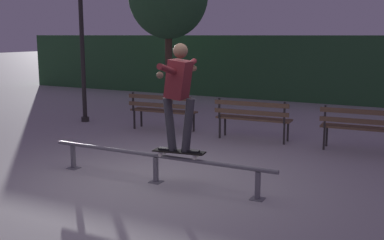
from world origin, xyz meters
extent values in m
plane|color=#ADAAA8|center=(0.00, 0.00, 0.00)|extent=(90.00, 90.00, 0.00)
cube|color=#2D5B33|center=(0.00, 10.14, 1.10)|extent=(24.00, 1.20, 2.19)
cylinder|color=slate|center=(0.00, 0.04, 0.42)|extent=(3.82, 0.06, 0.06)
cube|color=slate|center=(-1.62, 0.04, 0.19)|extent=(0.06, 0.06, 0.39)
cube|color=slate|center=(-1.62, 0.04, 0.01)|extent=(0.18, 0.18, 0.01)
cube|color=slate|center=(0.00, 0.04, 0.19)|extent=(0.06, 0.06, 0.39)
cube|color=slate|center=(0.00, 0.04, 0.01)|extent=(0.18, 0.18, 0.01)
cube|color=slate|center=(1.62, 0.04, 0.19)|extent=(0.06, 0.06, 0.39)
cube|color=slate|center=(1.62, 0.04, 0.01)|extent=(0.18, 0.18, 0.01)
cube|color=black|center=(0.40, 0.04, 0.53)|extent=(0.80, 0.31, 0.02)
cube|color=black|center=(0.40, 0.04, 0.54)|extent=(0.78, 0.29, 0.00)
cube|color=#9E9EA3|center=(0.66, 0.07, 0.51)|extent=(0.07, 0.18, 0.02)
cube|color=#9E9EA3|center=(0.14, 0.00, 0.51)|extent=(0.07, 0.18, 0.02)
cylinder|color=beige|center=(0.68, 0.00, 0.47)|extent=(0.06, 0.04, 0.05)
cylinder|color=beige|center=(0.65, 0.15, 0.47)|extent=(0.06, 0.04, 0.05)
cylinder|color=beige|center=(0.15, -0.08, 0.47)|extent=(0.06, 0.04, 0.05)
cylinder|color=beige|center=(0.13, 0.08, 0.47)|extent=(0.06, 0.04, 0.05)
cube|color=black|center=(0.58, 0.06, 0.55)|extent=(0.27, 0.13, 0.03)
cube|color=black|center=(0.22, 0.01, 0.55)|extent=(0.27, 0.13, 0.03)
cylinder|color=#333338|center=(0.54, 0.06, 0.93)|extent=(0.22, 0.15, 0.79)
cylinder|color=#333338|center=(0.26, 0.02, 0.93)|extent=(0.22, 0.15, 0.79)
cube|color=maroon|center=(0.40, 0.04, 1.59)|extent=(0.38, 0.40, 0.57)
cylinder|color=maroon|center=(0.45, -0.34, 1.75)|extent=(0.17, 0.61, 0.21)
cylinder|color=maroon|center=(0.35, 0.41, 1.75)|extent=(0.17, 0.61, 0.21)
sphere|color=brown|center=(0.49, -0.62, 1.70)|extent=(0.09, 0.09, 0.09)
sphere|color=brown|center=(0.31, 0.69, 1.70)|extent=(0.09, 0.09, 0.09)
sphere|color=brown|center=(0.43, 0.04, 1.99)|extent=(0.21, 0.21, 0.21)
cube|color=#282623|center=(-1.24, 3.69, 0.22)|extent=(0.04, 0.04, 0.44)
cube|color=#282623|center=(-1.22, 3.37, 0.22)|extent=(0.04, 0.04, 0.44)
cube|color=#282623|center=(-1.22, 3.33, 0.66)|extent=(0.04, 0.04, 0.44)
cube|color=#282623|center=(-2.64, 3.63, 0.22)|extent=(0.04, 0.04, 0.44)
cube|color=#282623|center=(-2.63, 3.31, 0.22)|extent=(0.04, 0.04, 0.44)
cube|color=#282623|center=(-2.63, 3.27, 0.66)|extent=(0.04, 0.04, 0.44)
cube|color=brown|center=(-1.94, 3.64, 0.46)|extent=(1.60, 0.16, 0.04)
cube|color=brown|center=(-1.93, 3.50, 0.46)|extent=(1.60, 0.16, 0.04)
cube|color=brown|center=(-1.93, 3.36, 0.46)|extent=(1.60, 0.16, 0.04)
cube|color=brown|center=(-1.92, 3.29, 0.62)|extent=(1.60, 0.11, 0.09)
cube|color=brown|center=(-1.92, 3.29, 0.80)|extent=(1.60, 0.11, 0.09)
cube|color=#282623|center=(0.99, 3.69, 0.22)|extent=(0.04, 0.04, 0.44)
cube|color=#282623|center=(1.00, 3.37, 0.22)|extent=(0.04, 0.04, 0.44)
cube|color=#282623|center=(1.00, 3.33, 0.66)|extent=(0.04, 0.04, 0.44)
cube|color=#282623|center=(-0.42, 3.63, 0.22)|extent=(0.04, 0.04, 0.44)
cube|color=#282623|center=(-0.41, 3.31, 0.22)|extent=(0.04, 0.04, 0.44)
cube|color=#282623|center=(-0.40, 3.27, 0.66)|extent=(0.04, 0.04, 0.44)
cube|color=brown|center=(0.28, 3.64, 0.46)|extent=(1.60, 0.16, 0.04)
cube|color=brown|center=(0.29, 3.50, 0.46)|extent=(1.60, 0.16, 0.04)
cube|color=brown|center=(0.30, 3.36, 0.46)|extent=(1.60, 0.16, 0.04)
cube|color=brown|center=(0.30, 3.29, 0.62)|extent=(1.60, 0.11, 0.09)
cube|color=brown|center=(0.30, 3.29, 0.80)|extent=(1.60, 0.11, 0.09)
cube|color=#282623|center=(1.80, 3.63, 0.22)|extent=(0.04, 0.04, 0.44)
cube|color=#282623|center=(1.82, 3.31, 0.22)|extent=(0.04, 0.04, 0.44)
cube|color=#282623|center=(1.82, 3.27, 0.66)|extent=(0.04, 0.04, 0.44)
cube|color=brown|center=(2.51, 3.64, 0.46)|extent=(1.60, 0.16, 0.04)
cube|color=brown|center=(2.51, 3.50, 0.46)|extent=(1.60, 0.16, 0.04)
cube|color=brown|center=(2.52, 3.36, 0.46)|extent=(1.60, 0.16, 0.04)
cube|color=brown|center=(2.52, 3.29, 0.62)|extent=(1.60, 0.11, 0.09)
cube|color=brown|center=(2.52, 3.29, 0.80)|extent=(1.60, 0.11, 0.09)
cylinder|color=#4C3828|center=(-3.70, 6.78, 1.19)|extent=(0.22, 0.22, 2.39)
cylinder|color=#282623|center=(-4.31, 3.52, 1.80)|extent=(0.11, 0.11, 3.60)
cylinder|color=#282623|center=(-4.31, 3.52, 0.06)|extent=(0.20, 0.20, 0.12)
camera|label=1|loc=(3.63, -5.76, 2.21)|focal=43.78mm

